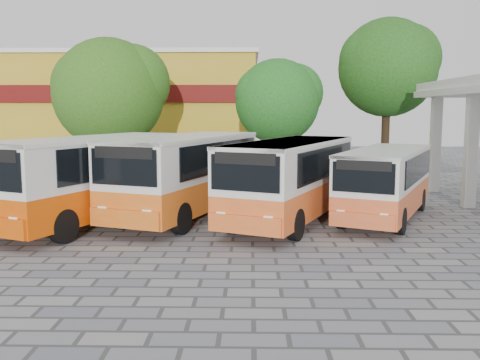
{
  "coord_description": "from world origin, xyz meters",
  "views": [
    {
      "loc": [
        -1.31,
        -16.21,
        4.04
      ],
      "look_at": [
        -1.71,
        3.3,
        1.5
      ],
      "focal_mm": 40.0,
      "sensor_mm": 36.0,
      "label": 1
    }
  ],
  "objects_px": {
    "bus_far_left": "(93,174)",
    "bus_centre_left": "(187,170)",
    "bus_centre_right": "(291,175)",
    "bus_far_right": "(386,179)"
  },
  "relations": [
    {
      "from": "bus_far_left",
      "to": "bus_centre_left",
      "type": "bearing_deg",
      "value": 45.4
    },
    {
      "from": "bus_far_left",
      "to": "bus_centre_right",
      "type": "bearing_deg",
      "value": 26.86
    },
    {
      "from": "bus_far_left",
      "to": "bus_far_right",
      "type": "height_order",
      "value": "bus_far_left"
    },
    {
      "from": "bus_centre_left",
      "to": "bus_far_right",
      "type": "relative_size",
      "value": 1.17
    },
    {
      "from": "bus_centre_left",
      "to": "bus_far_right",
      "type": "distance_m",
      "value": 7.48
    },
    {
      "from": "bus_centre_left",
      "to": "bus_centre_right",
      "type": "height_order",
      "value": "bus_centre_left"
    },
    {
      "from": "bus_centre_left",
      "to": "bus_far_left",
      "type": "bearing_deg",
      "value": -138.87
    },
    {
      "from": "bus_centre_left",
      "to": "bus_centre_right",
      "type": "xyz_separation_m",
      "value": [
        3.89,
        -0.9,
        -0.08
      ]
    },
    {
      "from": "bus_centre_right",
      "to": "bus_far_right",
      "type": "xyz_separation_m",
      "value": [
        3.57,
        0.57,
        -0.19
      ]
    },
    {
      "from": "bus_far_left",
      "to": "bus_centre_left",
      "type": "relative_size",
      "value": 1.01
    }
  ]
}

